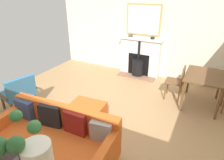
{
  "coord_description": "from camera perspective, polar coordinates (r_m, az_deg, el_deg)",
  "views": [
    {
      "loc": [
        2.65,
        1.77,
        2.44
      ],
      "look_at": [
        -0.62,
        0.08,
        0.7
      ],
      "focal_mm": 31.41,
      "sensor_mm": 36.0,
      "label": 1
    }
  ],
  "objects": [
    {
      "name": "dining_chair_near_fireplace",
      "position": [
        4.79,
        18.69,
        -0.04
      ],
      "size": [
        0.41,
        0.41,
        0.83
      ],
      "color": "brown",
      "rests_on": "ground"
    },
    {
      "name": "ottoman",
      "position": [
        3.91,
        -7.65,
        -9.28
      ],
      "size": [
        0.67,
        0.71,
        0.38
      ],
      "color": "#B2B2B7",
      "rests_on": "ground"
    },
    {
      "name": "dining_table",
      "position": [
        4.7,
        25.29,
        0.2
      ],
      "size": [
        1.03,
        0.78,
        0.74
      ],
      "color": "brown",
      "rests_on": "ground"
    },
    {
      "name": "fireplace",
      "position": [
        5.96,
        8.03,
        6.1
      ],
      "size": [
        0.55,
        1.27,
        1.13
      ],
      "color": "#93664C",
      "rests_on": "ground"
    },
    {
      "name": "mirror_over_mantel",
      "position": [
        5.82,
        9.15,
        16.91
      ],
      "size": [
        0.04,
        1.0,
        0.86
      ],
      "color": "tan"
    },
    {
      "name": "wall_left",
      "position": [
        5.93,
        9.73,
        14.11
      ],
      "size": [
        0.12,
        5.58,
        2.65
      ],
      "primitive_type": "cube",
      "color": "silver",
      "rests_on": "ground"
    },
    {
      "name": "ground_plane",
      "position": [
        4.02,
        -5.26,
        -12.3
      ],
      "size": [
        5.8,
        5.58,
        0.01
      ],
      "primitive_type": "cube",
      "color": "tan"
    },
    {
      "name": "mantel_bowl_far",
      "position": [
        5.72,
        11.71,
        11.89
      ],
      "size": [
        0.12,
        0.12,
        0.05
      ],
      "color": "black",
      "rests_on": "fireplace"
    },
    {
      "name": "sofa",
      "position": [
        3.23,
        -16.38,
        -16.4
      ],
      "size": [
        1.04,
        1.96,
        0.78
      ],
      "color": "#B2B2B7",
      "rests_on": "ground"
    },
    {
      "name": "potted_plant",
      "position": [
        2.1,
        -26.88,
        -16.33
      ],
      "size": [
        0.51,
        0.5,
        0.61
      ],
      "color": "#4C4C51",
      "rests_on": "console_table"
    },
    {
      "name": "table_lamp_far_end",
      "position": [
        1.99,
        -20.9,
        -19.73
      ],
      "size": [
        0.27,
        0.27,
        0.47
      ],
      "color": "beige",
      "rests_on": "console_table"
    },
    {
      "name": "mantel_bowl_near",
      "position": [
        5.93,
        5.38,
        12.7
      ],
      "size": [
        0.14,
        0.14,
        0.04
      ],
      "color": "#47382D",
      "rests_on": "fireplace"
    },
    {
      "name": "armchair_accent",
      "position": [
        4.59,
        -25.48,
        -3.01
      ],
      "size": [
        0.79,
        0.71,
        0.81
      ],
      "color": "brown",
      "rests_on": "ground"
    }
  ]
}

